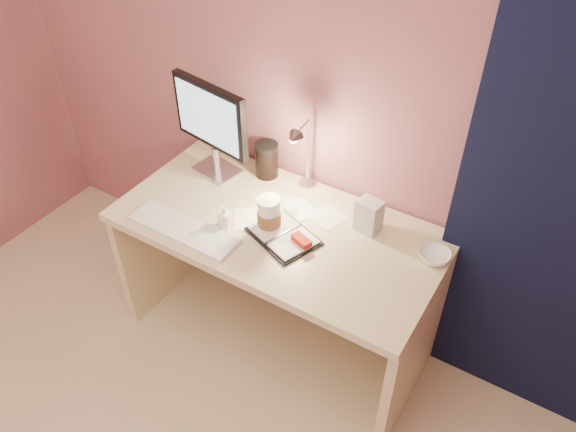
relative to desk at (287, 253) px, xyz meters
The scene contains 15 objects.
room 1.17m from the desk, 14.00° to the left, with size 3.50×3.50×3.50m.
desk is the anchor object (origin of this frame).
monitor 0.68m from the desk, 167.50° to the left, with size 0.43×0.19×0.46m.
keyboard 0.50m from the desk, 134.50° to the right, with size 0.49×0.15×0.02m, color white.
planner 0.28m from the desk, 61.62° to the right, with size 0.33×0.29×0.04m.
paper_a 0.28m from the desk, 138.38° to the right, with size 0.15×0.15×0.00m, color white.
paper_b 0.29m from the desk, 27.56° to the left, with size 0.14×0.14×0.00m, color white.
paper_c 0.23m from the desk, 62.05° to the left, with size 0.14×0.14×0.00m, color white.
coffee_cup 0.32m from the desk, 96.80° to the right, with size 0.10×0.10×0.16m.
clear_cup 0.30m from the desk, 51.35° to the right, with size 0.07×0.07×0.12m, color white.
bowl 0.69m from the desk, ahead, with size 0.13×0.13×0.04m, color white.
lotion_bottle 0.39m from the desk, 132.89° to the right, with size 0.05×0.05×0.11m, color white.
dark_jar 0.43m from the desk, 139.47° to the left, with size 0.11×0.11×0.15m, color black.
product_box 0.46m from the desk, 16.27° to the left, with size 0.10×0.08×0.15m, color silver.
desk_lamp 0.48m from the desk, 107.22° to the left, with size 0.09×0.23×0.37m.
Camera 1 is at (0.97, -0.12, 2.29)m, focal length 35.00 mm.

